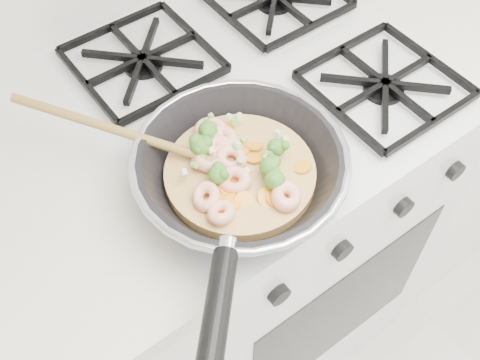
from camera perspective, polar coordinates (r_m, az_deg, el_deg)
stove at (r=1.39m, az=1.54°, el=-3.49°), size 0.60×0.60×0.92m
counter_right at (r=1.83m, az=22.03°, el=9.16°), size 1.00×0.60×0.90m
skillet at (r=0.84m, az=-0.20°, el=0.94°), size 0.39×0.52×0.09m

